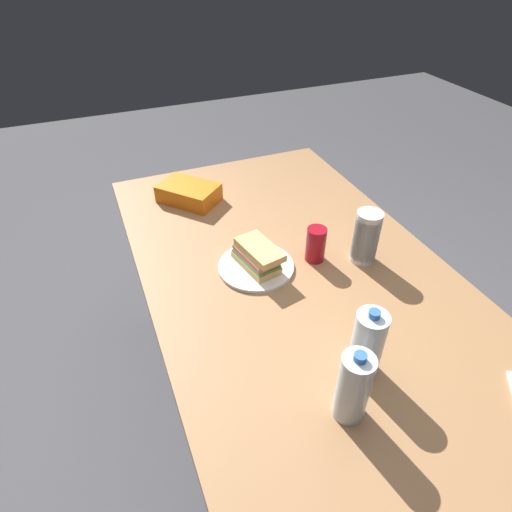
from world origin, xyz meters
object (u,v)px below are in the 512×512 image
(paper_plate, at_px, (256,266))
(sandwich, at_px, (257,256))
(dining_table, at_px, (301,299))
(water_bottle_spare, at_px, (367,344))
(chip_bag, at_px, (189,193))
(soda_can_red, at_px, (316,244))
(plastic_cup_stack, at_px, (366,237))
(water_bottle_tall, at_px, (353,387))

(paper_plate, height_order, sandwich, sandwich)
(dining_table, bearing_deg, water_bottle_spare, -3.05)
(paper_plate, distance_m, chip_bag, 0.51)
(soda_can_red, xyz_separation_m, plastic_cup_stack, (0.06, 0.15, 0.03))
(soda_can_red, distance_m, water_bottle_tall, 0.57)
(chip_bag, height_order, water_bottle_spare, water_bottle_spare)
(plastic_cup_stack, bearing_deg, chip_bag, -143.56)
(water_bottle_tall, bearing_deg, sandwich, 179.71)
(soda_can_red, relative_size, water_bottle_spare, 0.59)
(dining_table, distance_m, chip_bag, 0.65)
(dining_table, xyz_separation_m, water_bottle_spare, (0.37, -0.02, 0.19))
(dining_table, xyz_separation_m, water_bottle_tall, (0.46, -0.12, 0.19))
(sandwich, xyz_separation_m, water_bottle_tall, (0.56, -0.00, 0.05))
(dining_table, distance_m, water_bottle_spare, 0.41)
(chip_bag, relative_size, plastic_cup_stack, 1.24)
(water_bottle_spare, bearing_deg, water_bottle_tall, -46.68)
(paper_plate, distance_m, water_bottle_tall, 0.57)
(chip_bag, bearing_deg, paper_plate, 148.95)
(water_bottle_tall, height_order, water_bottle_spare, water_bottle_tall)
(soda_can_red, bearing_deg, dining_table, -47.34)
(soda_can_red, relative_size, water_bottle_tall, 0.58)
(chip_bag, distance_m, plastic_cup_stack, 0.74)
(sandwich, bearing_deg, water_bottle_spare, 11.50)
(sandwich, relative_size, water_bottle_spare, 0.94)
(plastic_cup_stack, xyz_separation_m, water_bottle_spare, (0.38, -0.25, 0.00))
(sandwich, relative_size, water_bottle_tall, 0.93)
(sandwich, distance_m, plastic_cup_stack, 0.36)
(chip_bag, bearing_deg, plastic_cup_stack, 175.32)
(soda_can_red, xyz_separation_m, water_bottle_tall, (0.54, -0.20, 0.04))
(dining_table, distance_m, paper_plate, 0.19)
(paper_plate, height_order, chip_bag, chip_bag)
(sandwich, bearing_deg, water_bottle_tall, -0.29)
(soda_can_red, xyz_separation_m, water_bottle_spare, (0.44, -0.10, 0.04))
(sandwich, distance_m, water_bottle_tall, 0.57)
(paper_plate, bearing_deg, water_bottle_spare, 11.72)
(dining_table, height_order, soda_can_red, soda_can_red)
(water_bottle_tall, bearing_deg, plastic_cup_stack, 143.60)
(dining_table, relative_size, paper_plate, 7.00)
(soda_can_red, xyz_separation_m, chip_bag, (-0.53, -0.29, -0.03))
(plastic_cup_stack, bearing_deg, dining_table, -86.53)
(chip_bag, xyz_separation_m, plastic_cup_stack, (0.59, 0.44, 0.06))
(sandwich, relative_size, chip_bag, 0.85)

